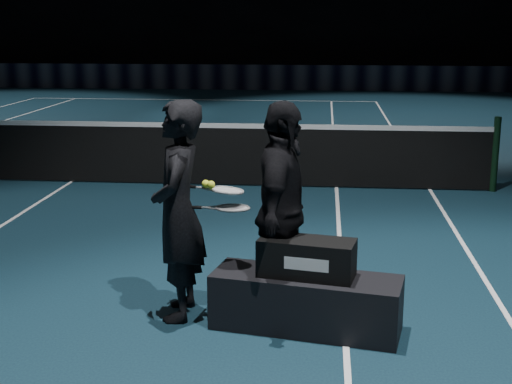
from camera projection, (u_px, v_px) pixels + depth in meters
floor at (72, 182)px, 11.10m from camera, size 36.00×36.00×0.00m
court_lines at (72, 182)px, 11.10m from camera, size 10.98×23.78×0.01m
net_post_right at (495, 154)px, 10.38m from camera, size 0.10×0.10×1.10m
net_mesh at (70, 153)px, 11.00m from camera, size 12.80×0.02×0.86m
net_tape at (68, 124)px, 10.89m from camera, size 12.80×0.03×0.07m
sponsor_backdrop at (218, 77)px, 26.00m from camera, size 22.00×0.15×0.90m
player_bench at (306, 302)px, 5.76m from camera, size 1.59×0.79×0.45m
racket_bag at (307, 258)px, 5.68m from camera, size 0.81×0.46×0.30m
bag_signature at (306, 265)px, 5.52m from camera, size 0.35×0.07×0.10m
player_a at (178, 211)px, 5.87m from camera, size 0.48×0.70×1.83m
player_b at (281, 213)px, 5.82m from camera, size 0.53×1.11×1.83m
racket_lower at (233, 208)px, 5.83m from camera, size 0.69×0.24×0.03m
racket_upper at (227, 190)px, 5.84m from camera, size 0.70×0.29×0.10m
tennis_balls at (209, 182)px, 5.80m from camera, size 0.12×0.10×0.12m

